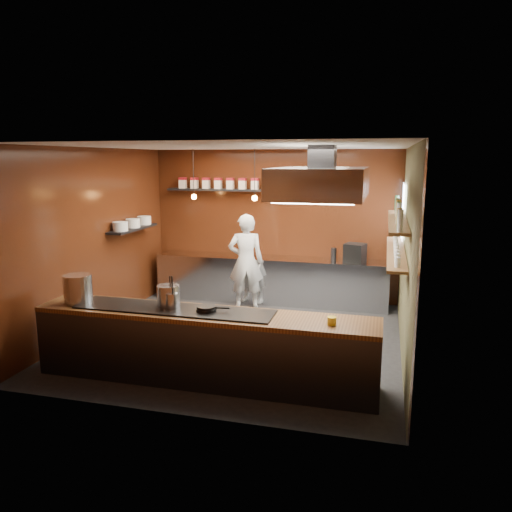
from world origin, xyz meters
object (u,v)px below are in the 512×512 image
(stockpot_large, at_px, (78,288))
(chef, at_px, (246,262))
(extractor_hood, at_px, (322,182))
(stockpot_small, at_px, (168,296))
(espresso_machine, at_px, (355,253))

(stockpot_large, height_order, chef, chef)
(extractor_hood, distance_m, stockpot_small, 2.56)
(extractor_hood, distance_m, stockpot_large, 3.58)
(extractor_hood, xyz_separation_m, stockpot_large, (-3.07, -1.23, -1.38))
(stockpot_large, distance_m, espresso_machine, 5.06)
(stockpot_small, bearing_deg, stockpot_large, -174.97)
(espresso_machine, bearing_deg, chef, -150.33)
(extractor_hood, height_order, chef, extractor_hood)
(stockpot_small, height_order, chef, chef)
(extractor_hood, bearing_deg, stockpot_small, -148.32)
(stockpot_large, relative_size, chef, 0.21)
(stockpot_large, bearing_deg, stockpot_small, 5.03)
(espresso_machine, height_order, chef, chef)
(stockpot_small, xyz_separation_m, chef, (0.16, 3.14, -0.17))
(chef, bearing_deg, stockpot_large, 50.56)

